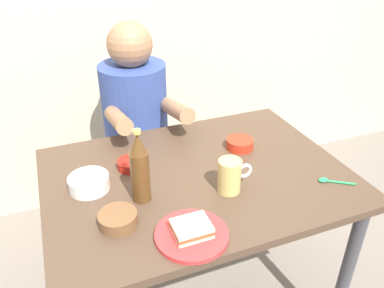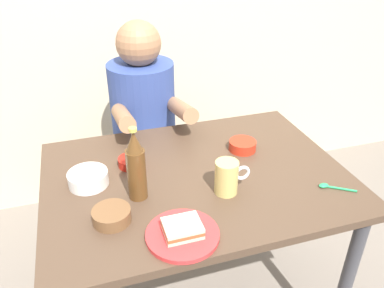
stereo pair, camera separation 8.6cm
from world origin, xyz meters
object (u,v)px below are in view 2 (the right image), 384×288
Objects in this scene: dining_table at (196,194)px; sandwich at (182,228)px; beer_bottle at (136,167)px; condiment_bowl_brown at (112,215)px; person_seated at (143,104)px; stool at (148,173)px; plate_orange at (183,235)px; beer_mug at (227,177)px.

sandwich is (-0.14, -0.30, 0.13)m from dining_table.
condiment_bowl_brown is (-0.10, -0.10, -0.10)m from beer_bottle.
person_seated is 2.75× the size of beer_bottle.
stool is 1.02m from sandwich.
person_seated reaches higher than sandwich.
beer_bottle reaches higher than sandwich.
condiment_bowl_brown is at bearing -107.58° from stool.
condiment_bowl_brown reaches higher than plate_orange.
beer_bottle is at bearing 111.25° from sandwich.
person_seated is at bearing 72.18° from condiment_bowl_brown.
person_seated is 5.71× the size of beer_mug.
person_seated is at bearing -90.00° from stool.
sandwich is 0.92× the size of condiment_bowl_brown.
sandwich reaches higher than stool.
beer_mug is at bearing 38.68° from plate_orange.
condiment_bowl_brown is (-0.19, 0.13, 0.02)m from plate_orange.
condiment_bowl_brown is at bearing 145.24° from sandwich.
plate_orange reaches higher than dining_table.
dining_table is at bearing 16.71° from beer_bottle.
beer_mug is at bearing -63.16° from dining_table.
stool is (-0.08, 0.63, -0.30)m from dining_table.
sandwich reaches higher than condiment_bowl_brown.
dining_table is at bearing -83.03° from person_seated.
plate_orange reaches higher than stool.
person_seated is 0.71m from beer_bottle.
beer_bottle is (-0.15, -0.69, 0.09)m from person_seated.
dining_table is 0.70m from stool.
beer_bottle is (-0.09, 0.23, 0.11)m from plate_orange.
stool is 1.72× the size of beer_bottle.
dining_table is 0.39m from condiment_bowl_brown.
plate_orange is 0.23m from condiment_bowl_brown.
person_seated is at bearing 77.57° from beer_bottle.
plate_orange is at bearing -141.32° from beer_mug.
beer_mug is at bearing 4.73° from condiment_bowl_brown.
dining_table is 1.53× the size of person_seated.
sandwich is at bearing -93.85° from stool.
condiment_bowl_brown is at bearing -107.82° from person_seated.
stool is 4.09× the size of sandwich.
stool is at bearing 77.77° from beer_bottle.
beer_mug is 1.05× the size of condiment_bowl_brown.
stool is 3.75× the size of condiment_bowl_brown.
person_seated is 0.77m from beer_mug.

